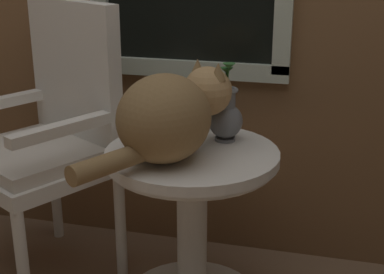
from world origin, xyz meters
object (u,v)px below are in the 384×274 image
at_px(wicker_chair, 50,132).
at_px(wicker_side_table, 192,206).
at_px(cat, 170,115).
at_px(pewter_vase_with_ivy, 226,116).

bearing_deg(wicker_chair, wicker_side_table, -11.03).
relative_size(wicker_chair, cat, 1.82).
xyz_separation_m(wicker_side_table, wicker_chair, (-0.60, 0.12, 0.19)).
height_order(wicker_chair, pewter_vase_with_ivy, wicker_chair).
bearing_deg(wicker_chair, pewter_vase_with_ivy, 1.19).
bearing_deg(wicker_side_table, pewter_vase_with_ivy, 55.63).
bearing_deg(pewter_vase_with_ivy, wicker_side_table, -124.37).
xyz_separation_m(wicker_side_table, cat, (-0.05, -0.09, 0.36)).
relative_size(cat, pewter_vase_with_ivy, 2.05).
distance_m(wicker_side_table, pewter_vase_with_ivy, 0.34).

